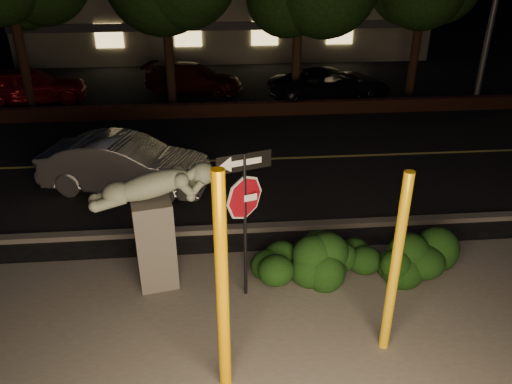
# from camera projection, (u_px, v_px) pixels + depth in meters

# --- Properties ---
(ground) EXTENTS (90.00, 90.00, 0.00)m
(ground) POSITION_uv_depth(u_px,v_px,m) (238.00, 127.00, 17.77)
(ground) COLOR black
(ground) RESTS_ON ground
(patio) EXTENTS (14.00, 6.00, 0.02)m
(patio) POSITION_uv_depth(u_px,v_px,m) (278.00, 355.00, 7.99)
(patio) COLOR #4C4944
(patio) RESTS_ON ground
(road) EXTENTS (80.00, 8.00, 0.01)m
(road) POSITION_uv_depth(u_px,v_px,m) (244.00, 160.00, 15.11)
(road) COLOR black
(road) RESTS_ON ground
(lane_marking) EXTENTS (80.00, 0.12, 0.00)m
(lane_marking) POSITION_uv_depth(u_px,v_px,m) (244.00, 160.00, 15.10)
(lane_marking) COLOR #BCAF4B
(lane_marking) RESTS_ON road
(curb) EXTENTS (80.00, 0.25, 0.12)m
(curb) POSITION_uv_depth(u_px,v_px,m) (256.00, 228.00, 11.44)
(curb) COLOR #4C4944
(curb) RESTS_ON ground
(brick_wall) EXTENTS (40.00, 0.35, 0.50)m
(brick_wall) POSITION_uv_depth(u_px,v_px,m) (236.00, 109.00, 18.82)
(brick_wall) COLOR #3F1F14
(brick_wall) RESTS_ON ground
(parking_lot) EXTENTS (40.00, 12.00, 0.01)m
(parking_lot) POSITION_uv_depth(u_px,v_px,m) (230.00, 79.00, 23.99)
(parking_lot) COLOR black
(parking_lot) RESTS_ON ground
(building) EXTENTS (22.00, 10.20, 4.00)m
(building) POSITION_uv_depth(u_px,v_px,m) (223.00, 13.00, 30.19)
(building) COLOR #6A6755
(building) RESTS_ON ground
(yellow_pole_left) EXTENTS (0.18, 0.18, 3.53)m
(yellow_pole_left) POSITION_uv_depth(u_px,v_px,m) (222.00, 289.00, 6.69)
(yellow_pole_left) COLOR #F5A500
(yellow_pole_left) RESTS_ON ground
(yellow_pole_right) EXTENTS (0.16, 0.16, 3.15)m
(yellow_pole_right) POSITION_uv_depth(u_px,v_px,m) (395.00, 267.00, 7.47)
(yellow_pole_right) COLOR #E9B310
(yellow_pole_right) RESTS_ON ground
(signpost) EXTENTS (0.93, 0.32, 2.86)m
(signpost) POSITION_uv_depth(u_px,v_px,m) (245.00, 198.00, 8.48)
(signpost) COLOR black
(signpost) RESTS_ON ground
(sculpture) EXTENTS (2.26, 1.02, 2.41)m
(sculpture) POSITION_uv_depth(u_px,v_px,m) (154.00, 215.00, 9.06)
(sculpture) COLOR #4C4944
(sculpture) RESTS_ON ground
(hedge_center) EXTENTS (2.07, 1.57, 0.98)m
(hedge_center) POSITION_uv_depth(u_px,v_px,m) (293.00, 259.00, 9.57)
(hedge_center) COLOR black
(hedge_center) RESTS_ON ground
(hedge_right) EXTENTS (1.71, 1.07, 1.06)m
(hedge_right) POSITION_uv_depth(u_px,v_px,m) (339.00, 252.00, 9.71)
(hedge_right) COLOR black
(hedge_right) RESTS_ON ground
(hedge_far_right) EXTENTS (1.57, 1.09, 1.03)m
(hedge_far_right) POSITION_uv_depth(u_px,v_px,m) (418.00, 259.00, 9.53)
(hedge_far_right) COLOR black
(hedge_far_right) RESTS_ON ground
(silver_sedan) EXTENTS (4.59, 2.56, 1.43)m
(silver_sedan) POSITION_uv_depth(u_px,v_px,m) (125.00, 164.00, 13.04)
(silver_sedan) COLOR #A9A9AD
(silver_sedan) RESTS_ON ground
(parked_car_red) EXTENTS (4.67, 2.75, 1.49)m
(parked_car_red) POSITION_uv_depth(u_px,v_px,m) (29.00, 85.00, 20.02)
(parked_car_red) COLOR maroon
(parked_car_red) RESTS_ON ground
(parked_car_darkred) EXTENTS (4.50, 2.78, 1.22)m
(parked_car_darkred) POSITION_uv_depth(u_px,v_px,m) (194.00, 78.00, 21.65)
(parked_car_darkred) COLOR #3B0D09
(parked_car_darkred) RESTS_ON ground
(parked_car_dark) EXTENTS (5.35, 3.37, 1.38)m
(parked_car_dark) POSITION_uv_depth(u_px,v_px,m) (331.00, 85.00, 20.30)
(parked_car_dark) COLOR black
(parked_car_dark) RESTS_ON ground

